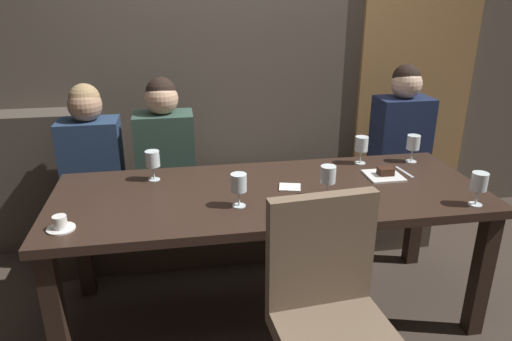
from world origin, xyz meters
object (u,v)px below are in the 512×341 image
object	(u,v)px
diner_far_end	(401,127)
wine_glass_center_front	(153,160)
dining_table	(270,206)
diner_redhead	(91,147)
dessert_plate	(384,174)
diner_bearded	(165,142)
espresso_cup	(60,224)
wine_glass_end_left	(479,183)
wine_glass_end_right	(413,144)
fork_on_table	(404,172)
chair_near_side	(329,305)
wine_glass_near_left	(361,145)
wine_glass_center_back	(328,176)
banquette_bench	(250,218)
wine_glass_far_right	(239,183)

from	to	relation	value
diner_far_end	wine_glass_center_front	world-z (taller)	diner_far_end
dining_table	diner_redhead	xyz separation A→B (m)	(-0.98, 0.70, 0.15)
diner_far_end	dessert_plate	world-z (taller)	diner_far_end
diner_bearded	espresso_cup	bearing A→B (deg)	-114.96
wine_glass_end_left	dessert_plate	distance (m)	0.51
diner_bearded	wine_glass_end_right	world-z (taller)	diner_bearded
dessert_plate	fork_on_table	distance (m)	0.14
dining_table	diner_redhead	world-z (taller)	diner_redhead
chair_near_side	wine_glass_end_right	xyz separation A→B (m)	(0.82, 1.00, 0.29)
diner_redhead	wine_glass_near_left	xyz separation A→B (m)	(1.59, -0.40, 0.05)
diner_bearded	wine_glass_center_back	world-z (taller)	diner_bearded
dining_table	wine_glass_center_front	xyz separation A→B (m)	(-0.59, 0.25, 0.20)
banquette_bench	wine_glass_near_left	distance (m)	0.95
diner_bearded	fork_on_table	size ratio (longest dim) A/B	4.51
diner_far_end	fork_on_table	distance (m)	0.64
wine_glass_near_left	dining_table	bearing A→B (deg)	-153.15
dessert_plate	wine_glass_center_back	bearing A→B (deg)	-151.92
wine_glass_center_front	diner_far_end	bearing A→B (deg)	15.45
wine_glass_end_right	wine_glass_end_left	xyz separation A→B (m)	(0.02, -0.61, -0.00)
diner_bearded	espresso_cup	distance (m)	1.03
chair_near_side	wine_glass_far_right	size ratio (longest dim) A/B	5.98
wine_glass_near_left	wine_glass_center_back	xyz separation A→B (m)	(-0.34, -0.43, 0.00)
fork_on_table	diner_bearded	bearing A→B (deg)	151.03
diner_redhead	diner_far_end	distance (m)	2.03
chair_near_side	wine_glass_end_left	world-z (taller)	chair_near_side
wine_glass_far_right	wine_glass_end_right	bearing A→B (deg)	21.63
wine_glass_end_right	diner_bearded	bearing A→B (deg)	164.56
wine_glass_center_back	diner_redhead	bearing A→B (deg)	146.27
wine_glass_far_right	wine_glass_center_front	size ratio (longest dim) A/B	1.00
wine_glass_center_front	wine_glass_end_left	bearing A→B (deg)	-20.80
wine_glass_near_left	wine_glass_center_front	distance (m)	1.19
diner_bearded	wine_glass_end_left	distance (m)	1.78
fork_on_table	espresso_cup	bearing A→B (deg)	-174.01
wine_glass_far_right	chair_near_side	bearing A→B (deg)	-64.07
chair_near_side	diner_redhead	size ratio (longest dim) A/B	1.33
wine_glass_center_front	fork_on_table	bearing A→B (deg)	-5.29
chair_near_side	fork_on_table	xyz separation A→B (m)	(0.70, 0.84, 0.18)
chair_near_side	fork_on_table	world-z (taller)	chair_near_side
wine_glass_end_right	chair_near_side	bearing A→B (deg)	-129.37
diner_far_end	diner_bearded	bearing A→B (deg)	-179.25
chair_near_side	diner_bearded	bearing A→B (deg)	114.09
wine_glass_end_left	espresso_cup	bearing A→B (deg)	177.76
diner_far_end	wine_glass_center_front	xyz separation A→B (m)	(-1.64, -0.45, 0.03)
diner_bearded	fork_on_table	distance (m)	1.44
diner_bearded	dessert_plate	distance (m)	1.33
chair_near_side	diner_far_end	distance (m)	1.73
wine_glass_end_right	wine_glass_far_right	xyz separation A→B (m)	(-1.10, -0.43, 0.00)
dining_table	espresso_cup	world-z (taller)	espresso_cup
diner_redhead	wine_glass_center_back	distance (m)	1.50
chair_near_side	wine_glass_near_left	bearing A→B (deg)	63.56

